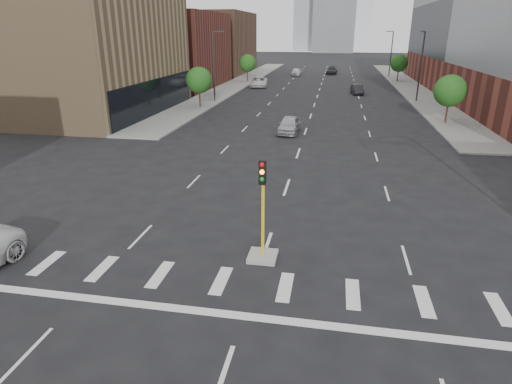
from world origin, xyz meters
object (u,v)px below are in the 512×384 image
(car_deep_right, at_px, (332,71))
(median_traffic_signal, at_px, (263,238))
(car_distant, at_px, (296,72))
(car_mid_right, at_px, (357,89))
(car_far_left, at_px, (259,82))
(car_near_left, at_px, (289,125))

(car_deep_right, bearing_deg, median_traffic_signal, -86.64)
(car_deep_right, xyz_separation_m, car_distant, (-7.48, -4.52, 0.03))
(median_traffic_signal, xyz_separation_m, car_mid_right, (5.83, 52.37, -0.27))
(car_mid_right, bearing_deg, car_deep_right, 90.82)
(car_distant, bearing_deg, car_far_left, -100.42)
(median_traffic_signal, bearing_deg, car_far_left, 100.17)
(median_traffic_signal, bearing_deg, car_deep_right, 88.98)
(car_distant, bearing_deg, car_deep_right, 32.81)
(car_distant, bearing_deg, car_mid_right, -64.95)
(car_far_left, xyz_separation_m, car_distant, (4.52, 21.13, -0.04))
(car_near_left, height_order, car_distant, car_distant)
(car_mid_right, bearing_deg, median_traffic_signal, -103.28)
(median_traffic_signal, relative_size, car_deep_right, 0.82)
(car_near_left, relative_size, car_distant, 0.97)
(car_mid_right, distance_m, car_distant, 29.73)
(median_traffic_signal, height_order, car_near_left, median_traffic_signal)
(median_traffic_signal, bearing_deg, car_distant, 94.29)
(median_traffic_signal, distance_m, car_mid_right, 52.70)
(car_mid_right, distance_m, car_deep_right, 32.10)
(car_mid_right, relative_size, car_deep_right, 0.80)
(car_far_left, height_order, car_deep_right, car_far_left)
(median_traffic_signal, height_order, car_mid_right, median_traffic_signal)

